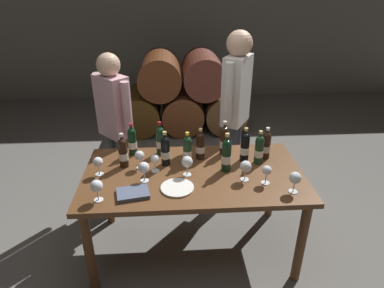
# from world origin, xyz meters

# --- Properties ---
(ground_plane) EXTENTS (14.00, 14.00, 0.00)m
(ground_plane) POSITION_xyz_m (0.00, 0.00, 0.00)
(ground_plane) COLOR #66635E
(cellar_back_wall) EXTENTS (10.00, 0.24, 2.80)m
(cellar_back_wall) POSITION_xyz_m (0.00, 4.20, 1.40)
(cellar_back_wall) COLOR slate
(cellar_back_wall) RESTS_ON ground_plane
(barrel_stack) EXTENTS (1.86, 0.90, 1.15)m
(barrel_stack) POSITION_xyz_m (0.00, 2.60, 0.52)
(barrel_stack) COLOR #523412
(barrel_stack) RESTS_ON ground_plane
(dining_table) EXTENTS (1.70, 0.90, 0.76)m
(dining_table) POSITION_xyz_m (0.00, 0.00, 0.67)
(dining_table) COLOR brown
(dining_table) RESTS_ON ground_plane
(wine_bottle_0) EXTENTS (0.07, 0.07, 0.29)m
(wine_bottle_0) POSITION_xyz_m (-0.55, 0.14, 0.89)
(wine_bottle_0) COLOR black
(wine_bottle_0) RESTS_ON dining_table
(wine_bottle_1) EXTENTS (0.07, 0.07, 0.32)m
(wine_bottle_1) POSITION_xyz_m (0.25, 0.02, 0.90)
(wine_bottle_1) COLOR black
(wine_bottle_1) RESTS_ON dining_table
(wine_bottle_2) EXTENTS (0.07, 0.07, 0.29)m
(wine_bottle_2) POSITION_xyz_m (-0.22, 0.15, 0.89)
(wine_bottle_2) COLOR black
(wine_bottle_2) RESTS_ON dining_table
(wine_bottle_3) EXTENTS (0.07, 0.07, 0.27)m
(wine_bottle_3) POSITION_xyz_m (-0.04, 0.16, 0.88)
(wine_bottle_3) COLOR #19381E
(wine_bottle_3) RESTS_ON dining_table
(wine_bottle_4) EXTENTS (0.07, 0.07, 0.28)m
(wine_bottle_4) POSITION_xyz_m (0.54, 0.12, 0.88)
(wine_bottle_4) COLOR #19381E
(wine_bottle_4) RESTS_ON dining_table
(wine_bottle_5) EXTENTS (0.07, 0.07, 0.27)m
(wine_bottle_5) POSITION_xyz_m (0.07, 0.23, 0.88)
(wine_bottle_5) COLOR black
(wine_bottle_5) RESTS_ON dining_table
(wine_bottle_6) EXTENTS (0.07, 0.07, 0.30)m
(wine_bottle_6) POSITION_xyz_m (0.28, 0.29, 0.89)
(wine_bottle_6) COLOR black
(wine_bottle_6) RESTS_ON dining_table
(wine_bottle_7) EXTENTS (0.07, 0.07, 0.29)m
(wine_bottle_7) POSITION_xyz_m (-0.26, 0.33, 0.89)
(wine_bottle_7) COLOR #19381E
(wine_bottle_7) RESTS_ON dining_table
(wine_bottle_8) EXTENTS (0.07, 0.07, 0.29)m
(wine_bottle_8) POSITION_xyz_m (0.43, 0.17, 0.89)
(wine_bottle_8) COLOR black
(wine_bottle_8) RESTS_ON dining_table
(wine_bottle_9) EXTENTS (0.07, 0.07, 0.28)m
(wine_bottle_9) POSITION_xyz_m (-0.50, 0.34, 0.88)
(wine_bottle_9) COLOR black
(wine_bottle_9) RESTS_ON dining_table
(wine_bottle_10) EXTENTS (0.07, 0.07, 0.28)m
(wine_bottle_10) POSITION_xyz_m (0.61, 0.20, 0.88)
(wine_bottle_10) COLOR black
(wine_bottle_10) RESTS_ON dining_table
(wine_glass_0) EXTENTS (0.09, 0.09, 0.16)m
(wine_glass_0) POSITION_xyz_m (-0.05, -0.03, 0.87)
(wine_glass_0) COLOR white
(wine_glass_0) RESTS_ON dining_table
(wine_glass_1) EXTENTS (0.07, 0.07, 0.15)m
(wine_glass_1) POSITION_xyz_m (0.52, -0.18, 0.86)
(wine_glass_1) COLOR white
(wine_glass_1) RESTS_ON dining_table
(wine_glass_2) EXTENTS (0.09, 0.09, 0.16)m
(wine_glass_2) POSITION_xyz_m (-0.67, -0.31, 0.87)
(wine_glass_2) COLOR white
(wine_glass_2) RESTS_ON dining_table
(wine_glass_3) EXTENTS (0.07, 0.07, 0.14)m
(wine_glass_3) POSITION_xyz_m (-0.30, 0.05, 0.86)
(wine_glass_3) COLOR white
(wine_glass_3) RESTS_ON dining_table
(wine_glass_4) EXTENTS (0.09, 0.09, 0.16)m
(wine_glass_4) POSITION_xyz_m (0.68, -0.30, 0.87)
(wine_glass_4) COLOR white
(wine_glass_4) RESTS_ON dining_table
(wine_glass_5) EXTENTS (0.09, 0.09, 0.16)m
(wine_glass_5) POSITION_xyz_m (0.37, -0.12, 0.87)
(wine_glass_5) COLOR white
(wine_glass_5) RESTS_ON dining_table
(wine_glass_6) EXTENTS (0.08, 0.08, 0.15)m
(wine_glass_6) POSITION_xyz_m (-0.72, 0.02, 0.87)
(wine_glass_6) COLOR white
(wine_glass_6) RESTS_ON dining_table
(wine_glass_7) EXTENTS (0.08, 0.08, 0.15)m
(wine_glass_7) POSITION_xyz_m (-0.42, 0.10, 0.87)
(wine_glass_7) COLOR white
(wine_glass_7) RESTS_ON dining_table
(wine_glass_8) EXTENTS (0.08, 0.08, 0.16)m
(wine_glass_8) POSITION_xyz_m (-0.37, -0.09, 0.87)
(wine_glass_8) COLOR white
(wine_glass_8) RESTS_ON dining_table
(tasting_notebook) EXTENTS (0.25, 0.20, 0.03)m
(tasting_notebook) POSITION_xyz_m (-0.44, -0.26, 0.77)
(tasting_notebook) COLOR #4C5670
(tasting_notebook) RESTS_ON dining_table
(serving_plate) EXTENTS (0.24, 0.24, 0.01)m
(serving_plate) POSITION_xyz_m (-0.13, -0.20, 0.77)
(serving_plate) COLOR white
(serving_plate) RESTS_ON dining_table
(sommelier_presenting) EXTENTS (0.32, 0.44, 1.72)m
(sommelier_presenting) POSITION_xyz_m (0.45, 0.75, 1.04)
(sommelier_presenting) COLOR #383842
(sommelier_presenting) RESTS_ON ground_plane
(taster_seated_left) EXTENTS (0.37, 0.38, 1.54)m
(taster_seated_left) POSITION_xyz_m (-0.69, 0.72, 0.92)
(taster_seated_left) COLOR #383842
(taster_seated_left) RESTS_ON ground_plane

